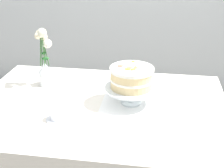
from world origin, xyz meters
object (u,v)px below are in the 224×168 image
(layer_cake, at_px, (132,77))
(flower_vase, at_px, (44,60))
(teacup, at_px, (57,115))
(cake_stand, at_px, (131,90))
(dining_table, at_px, (99,120))

(layer_cake, xyz_separation_m, flower_vase, (-0.54, 0.17, 0.01))
(layer_cake, height_order, teacup, layer_cake)
(cake_stand, height_order, teacup, cake_stand)
(dining_table, distance_m, flower_vase, 0.50)
(dining_table, xyz_separation_m, teacup, (-0.17, -0.18, 0.12))
(dining_table, xyz_separation_m, layer_cake, (0.17, 0.05, 0.25))
(layer_cake, bearing_deg, teacup, -145.98)
(layer_cake, bearing_deg, flower_vase, 162.90)
(teacup, bearing_deg, layer_cake, 34.02)
(layer_cake, relative_size, teacup, 2.03)
(layer_cake, bearing_deg, cake_stand, 87.87)
(teacup, bearing_deg, cake_stand, 34.02)
(dining_table, xyz_separation_m, flower_vase, (-0.37, 0.22, 0.25))
(cake_stand, distance_m, layer_cake, 0.07)
(flower_vase, distance_m, teacup, 0.47)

